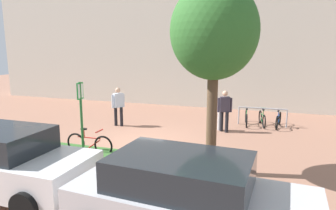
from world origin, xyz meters
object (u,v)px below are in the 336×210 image
Objects in this scene: tree_sidewalk at (214,33)px; bike_rack_cluster at (262,118)px; car_silver_sedan at (188,200)px; person_shirt_blue at (118,104)px; bike_at_sign at (89,144)px; person_suited_dark at (225,109)px; bollard_steel at (219,120)px; parking_sign_post at (81,108)px; car_white_hatch at (3,161)px.

tree_sidewalk is 2.40× the size of bike_rack_cluster.
car_silver_sedan is (0.17, -3.02, -3.03)m from tree_sidewalk.
person_shirt_blue is 8.52m from car_silver_sedan.
person_suited_dark is at bearing 47.63° from bike_at_sign.
bike_at_sign is at bearing -129.36° from bollard_steel.
tree_sidewalk is 5.30m from bike_at_sign.
tree_sidewalk reaches higher than parking_sign_post.
person_shirt_blue and person_suited_dark have the same top height.
car_silver_sedan is (4.67, -0.38, 0.00)m from car_white_hatch.
tree_sidewalk is 4.67m from parking_sign_post.
car_white_hatch and car_silver_sedan have the same top height.
car_white_hatch is 4.69m from car_silver_sedan.
parking_sign_post is 8.00m from bike_rack_cluster.
person_suited_dark is (4.61, 0.52, 0.00)m from person_shirt_blue.
bollard_steel is 0.52× the size of person_suited_dark.
parking_sign_post is at bearing -131.37° from person_suited_dark.
tree_sidewalk is 3.02× the size of bike_at_sign.
tree_sidewalk reaches higher than bike_rack_cluster.
parking_sign_post is 5.83m from person_suited_dark.
bollard_steel is (3.53, 4.30, 0.10)m from bike_at_sign.
bike_at_sign is 0.80× the size of bike_rack_cluster.
bike_at_sign is at bearing 71.16° from parking_sign_post.
car_white_hatch is (-0.39, -2.64, -0.81)m from parking_sign_post.
person_suited_dark reaches higher than bike_at_sign.
person_suited_dark reaches higher than bollard_steel.
car_white_hatch is (-5.69, -8.51, 0.41)m from bike_rack_cluster.
car_silver_sedan is at bearing -4.60° from car_white_hatch.
person_shirt_blue reaches higher than bollard_steel.
tree_sidewalk is 6.90m from bike_rack_cluster.
person_shirt_blue is (-0.85, 3.59, 0.63)m from bike_at_sign.
parking_sign_post is at bearing 144.80° from car_silver_sedan.
bollard_steel is 8.23m from car_white_hatch.
person_shirt_blue is at bearing 103.39° from bike_at_sign.
bike_rack_cluster is at bearing 18.57° from person_shirt_blue.
car_silver_sedan is at bearing -84.95° from bollard_steel.
person_suited_dark is (3.84, 4.36, -0.58)m from parking_sign_post.
tree_sidewalk reaches higher than car_silver_sedan.
bollard_steel is at bearing 9.23° from person_shirt_blue.
bollard_steel is 4.47m from person_shirt_blue.
bike_at_sign is 5.61m from person_suited_dark.
person_shirt_blue is at bearing -161.43° from bike_rack_cluster.
person_shirt_blue is 4.64m from person_suited_dark.
tree_sidewalk reaches higher than bike_at_sign.
parking_sign_post is 5.91m from bollard_steel.
person_shirt_blue is at bearing 101.41° from parking_sign_post.
person_suited_dark is 8.18m from car_white_hatch.
bike_at_sign is 3.75m from person_shirt_blue.
person_shirt_blue is at bearing -173.51° from person_suited_dark.
person_suited_dark is at bearing 48.63° from parking_sign_post.
car_white_hatch reaches higher than bollard_steel.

